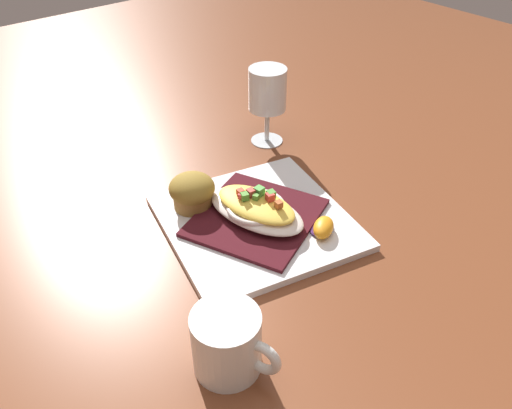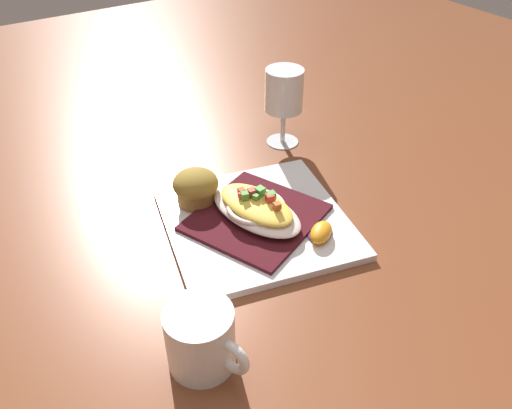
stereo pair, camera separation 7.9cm
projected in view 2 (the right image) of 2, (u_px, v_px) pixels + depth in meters
name	position (u px, v px, depth m)	size (l,w,h in m)	color
ground_plane	(256.00, 225.00, 0.87)	(2.60, 2.60, 0.00)	brown
square_plate	(256.00, 222.00, 0.87)	(0.29, 0.29, 0.01)	white
folded_napkin	(256.00, 217.00, 0.86)	(0.18, 0.20, 0.01)	#411118
gratin_dish	(256.00, 208.00, 0.85)	(0.19, 0.13, 0.05)	silver
muffin	(196.00, 187.00, 0.88)	(0.08, 0.08, 0.06)	olive
orange_garnish	(321.00, 232.00, 0.82)	(0.06, 0.06, 0.02)	#49245B
coffee_mug	(202.00, 341.00, 0.63)	(0.11, 0.09, 0.09)	white
stemmed_glass	(284.00, 94.00, 1.02)	(0.08, 0.08, 0.16)	white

